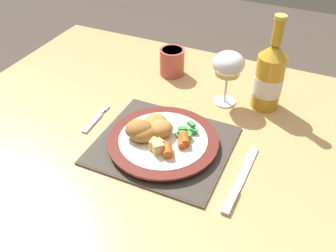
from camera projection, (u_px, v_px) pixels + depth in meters
dining_table at (153, 154)px, 1.03m from camera, size 1.11×0.90×0.74m
placemat at (163, 145)px, 0.91m from camera, size 0.32×0.28×0.01m
dinner_plate at (163, 141)px, 0.90m from camera, size 0.27×0.27×0.02m
breaded_croquettes at (149, 129)px, 0.89m from camera, size 0.12×0.13×0.05m
green_beans_pile at (186, 132)px, 0.90m from camera, size 0.05×0.06×0.02m
glazed_carrots at (175, 144)px, 0.86m from camera, size 0.08×0.09×0.02m
fork at (94, 121)px, 0.98m from camera, size 0.02×0.12×0.01m
table_knife at (238, 184)px, 0.81m from camera, size 0.02×0.22×0.01m
wine_glass at (228, 66)px, 0.98m from camera, size 0.09×0.09×0.16m
bottle at (269, 77)px, 0.99m from camera, size 0.08×0.08×0.26m
roast_potatoes at (157, 146)px, 0.85m from camera, size 0.04×0.04×0.03m
drinking_cup at (172, 61)px, 1.15m from camera, size 0.08×0.08×0.08m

